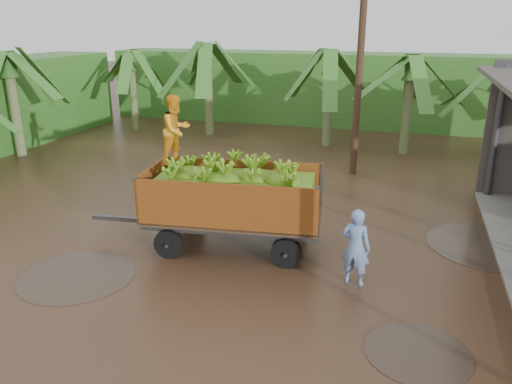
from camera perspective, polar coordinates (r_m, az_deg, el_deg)
ground at (r=11.85m, az=1.84°, el=-6.79°), size 100.00×100.00×0.00m
hedge_north at (r=26.94m, az=6.94°, el=11.72°), size 22.00×3.00×3.60m
banana_trailer at (r=11.68m, az=-2.76°, el=-0.50°), size 5.74×2.45×3.54m
man_blue at (r=10.34m, az=11.33°, el=-6.19°), size 0.66×0.51×1.64m
utility_pole at (r=17.40m, az=11.84°, el=14.97°), size 1.20×0.24×7.98m
banana_plants at (r=19.12m, az=-8.71°, el=9.15°), size 24.35×19.92×4.30m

